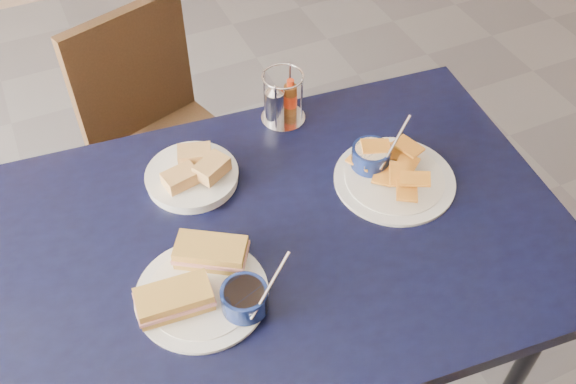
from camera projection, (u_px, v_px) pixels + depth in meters
name	position (u px, v px, depth m)	size (l,w,h in m)	color
ground	(339.00, 364.00, 1.96)	(6.00, 6.00, 0.00)	#58585E
dining_table	(283.00, 250.00, 1.40)	(1.28, 0.92, 0.75)	black
chair_far	(163.00, 122.00, 2.00)	(0.49, 0.49, 0.83)	#311F10
sandwich_plate	(206.00, 285.00, 1.23)	(0.30, 0.27, 0.12)	white
plantain_plate	(386.00, 170.00, 1.45)	(0.27, 0.27, 0.12)	white
bread_basket	(193.00, 174.00, 1.44)	(0.21, 0.21, 0.07)	white
condiment_caddy	(281.00, 101.00, 1.56)	(0.11, 0.11, 0.14)	silver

